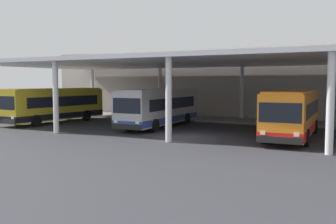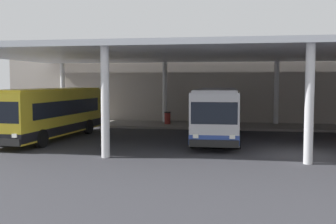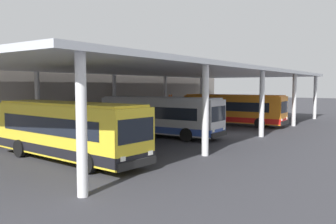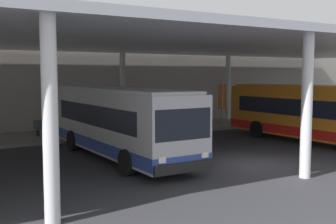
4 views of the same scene
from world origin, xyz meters
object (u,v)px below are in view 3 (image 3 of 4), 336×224
bus_nearest_bay (68,130)px  banner_sign (170,104)px  bus_middle_bay (233,109)px  trash_bin (58,127)px  bench_waiting (85,124)px  bus_second_bay (160,116)px

bus_nearest_bay → banner_sign: size_ratio=3.34×
bus_middle_bay → trash_bin: size_ratio=10.81×
bus_middle_bay → banner_sign: bearing=89.1°
trash_bin → bus_nearest_bay: bearing=-124.7°
bus_nearest_bay → trash_bin: size_ratio=10.89×
bus_nearest_bay → bench_waiting: size_ratio=5.93×
bus_middle_bay → bench_waiting: size_ratio=5.89×
bus_nearest_bay → bench_waiting: bearing=43.9°
bus_second_bay → bus_middle_bay: same height
bus_second_bay → trash_bin: bus_second_bay is taller
banner_sign → bus_middle_bay: bearing=-90.9°
bus_nearest_bay → trash_bin: (5.94, 8.59, -0.98)m
bus_second_bay → bench_waiting: (-1.20, 7.44, -0.99)m
bus_nearest_bay → bus_second_bay: size_ratio=1.01×
bus_second_bay → banner_sign: (11.03, 6.56, 0.32)m
trash_bin → bus_second_bay: bearing=-59.0°
bus_second_bay → trash_bin: size_ratio=10.80×
bus_second_bay → bench_waiting: bus_second_bay is taller
bench_waiting → trash_bin: 3.17m
bus_second_bay → bus_nearest_bay: bearing=-172.7°
bus_middle_bay → banner_sign: 8.05m
bench_waiting → trash_bin: (-3.16, -0.18, 0.01)m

